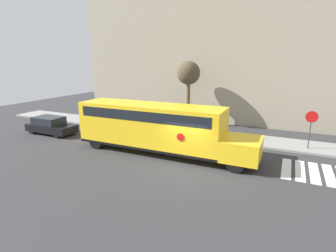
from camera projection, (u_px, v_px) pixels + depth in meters
name	position (u px, v px, depth m)	size (l,w,h in m)	color
ground_plane	(186.00, 165.00, 15.36)	(60.00, 60.00, 0.00)	#333335
sidewalk_strip	(215.00, 136.00, 21.05)	(44.00, 3.00, 0.15)	gray
building_backdrop	(236.00, 57.00, 25.24)	(32.00, 4.00, 12.55)	#9E937F
crosswalk_stripes	(314.00, 172.00, 14.34)	(3.30, 3.20, 0.01)	white
school_bus	(156.00, 126.00, 17.10)	(11.93, 2.57, 3.20)	yellow
parked_car	(51.00, 125.00, 21.79)	(4.26, 1.76, 1.42)	black
stop_sign	(311.00, 124.00, 17.42)	(0.77, 0.10, 2.73)	#38383A
tree_near_sidewalk	(188.00, 75.00, 23.51)	(2.09, 2.09, 5.92)	brown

